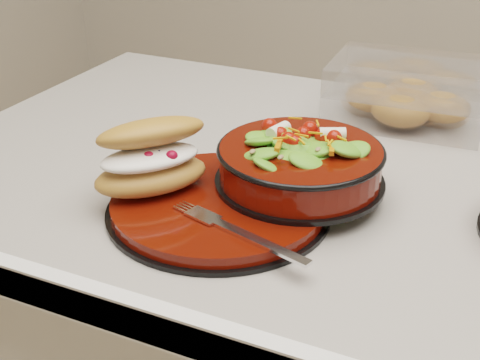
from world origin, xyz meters
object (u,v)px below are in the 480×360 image
at_px(dinner_plate, 219,205).
at_px(fork, 241,233).
at_px(croissant, 153,158).
at_px(pastry_box, 408,94).
at_px(salad_bowl, 300,159).

distance_m(dinner_plate, fork, 0.09).
xyz_separation_m(croissant, pastry_box, (0.23, 0.41, -0.02)).
relative_size(dinner_plate, salad_bowl, 1.28).
bearing_deg(salad_bowl, croissant, -151.12).
bearing_deg(salad_bowl, dinner_plate, -133.13).
bearing_deg(croissant, pastry_box, 10.97).
height_order(dinner_plate, pastry_box, pastry_box).
distance_m(dinner_plate, croissant, 0.10).
distance_m(salad_bowl, fork, 0.15).
distance_m(fork, pastry_box, 0.48).
xyz_separation_m(salad_bowl, fork, (-0.01, -0.14, -0.03)).
height_order(salad_bowl, fork, salad_bowl).
bearing_deg(fork, croissant, 85.22).
bearing_deg(salad_bowl, fork, -95.84).
bearing_deg(salad_bowl, pastry_box, 78.71).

